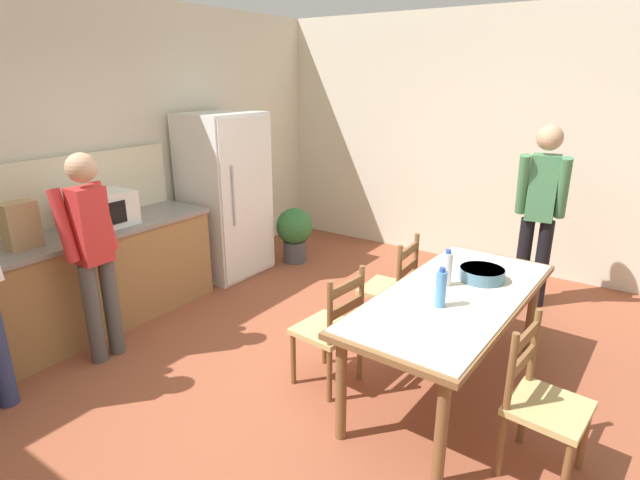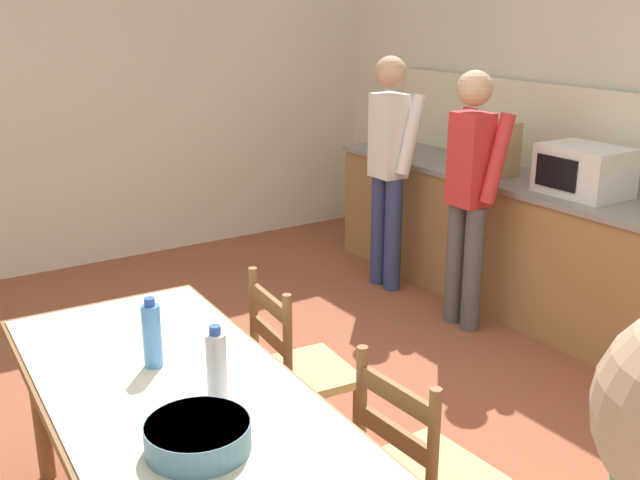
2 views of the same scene
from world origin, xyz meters
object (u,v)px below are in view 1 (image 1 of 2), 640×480
microwave (102,210)px  chair_side_far_right (392,289)px  refrigerator (225,196)px  paper_bag (20,225)px  serving_bowl (482,273)px  bottle_off_centre (447,269)px  potted_plant (294,231)px  dining_table (453,304)px  bottle_near_centre (441,289)px  chair_side_far_left (331,329)px  person_at_counter (93,248)px  person_by_table (540,208)px  chair_side_near_left (542,404)px

microwave → chair_side_far_right: 2.61m
refrigerator → paper_bag: (-2.17, 0.01, 0.19)m
chair_side_far_right → serving_bowl: bearing=77.6°
bottle_off_centre → potted_plant: size_ratio=0.40×
dining_table → bottle_near_centre: (-0.25, 0.01, 0.20)m
chair_side_far_left → person_at_counter: 1.91m
bottle_near_centre → person_by_table: person_by_table is taller
bottle_near_centre → serving_bowl: (0.59, -0.09, -0.07)m
bottle_near_centre → person_at_counter: (-0.88, 2.43, 0.05)m
bottle_near_centre → person_at_counter: size_ratio=0.16×
potted_plant → person_at_counter: bearing=-178.4°
serving_bowl → bottle_near_centre: bearing=171.7°
dining_table → potted_plant: size_ratio=3.02×
bottle_near_centre → potted_plant: 3.08m
refrigerator → person_at_counter: bearing=-165.4°
chair_side_near_left → person_at_counter: 3.24m
microwave → chair_side_far_left: size_ratio=0.55×
microwave → serving_bowl: size_ratio=1.56×
chair_side_far_right → person_at_counter: person_at_counter is taller
serving_bowl → chair_side_far_right: size_ratio=0.35×
dining_table → bottle_near_centre: 0.32m
chair_side_far_right → bottle_off_centre: bearing=55.3°
bottle_near_centre → bottle_off_centre: bearing=14.8°
serving_bowl → person_at_counter: 2.92m
microwave → potted_plant: size_ratio=0.75×
bottle_off_centre → refrigerator: bearing=76.5°
chair_side_far_left → potted_plant: size_ratio=1.36×
person_at_counter → person_by_table: person_by_table is taller
dining_table → person_by_table: 1.86m
serving_bowl → chair_side_far_right: 0.87m
serving_bowl → chair_side_near_left: (-0.81, -0.62, -0.36)m
person_at_counter → refrigerator: bearing=-75.4°
dining_table → refrigerator: bearing=75.0°
bottle_near_centre → bottle_off_centre: (0.35, 0.09, 0.00)m
person_by_table → potted_plant: (-0.35, 2.65, -0.60)m
chair_side_near_left → potted_plant: chair_side_near_left is taller
microwave → bottle_near_centre: (0.45, -2.94, -0.18)m
person_by_table → person_at_counter: bearing=-48.0°
serving_bowl → chair_side_far_right: (0.13, 0.78, -0.36)m
chair_side_far_left → potted_plant: 2.60m
paper_bag → potted_plant: paper_bag is taller
bottle_near_centre → potted_plant: bottle_near_centre is taller
chair_side_near_left → person_by_table: 2.43m
serving_bowl → person_at_counter: person_at_counter is taller
chair_side_far_left → person_at_counter: size_ratio=0.55×
bottle_off_centre → chair_side_far_right: bearing=58.0°
microwave → chair_side_near_left: 3.71m
microwave → person_at_counter: 0.69m
serving_bowl → person_at_counter: (-1.48, 2.51, 0.12)m
paper_bag → potted_plant: 2.98m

